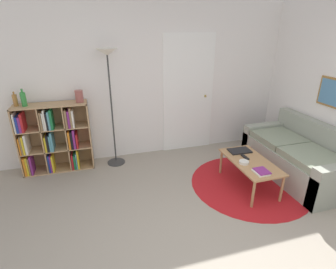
{
  "coord_description": "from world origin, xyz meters",
  "views": [
    {
      "loc": [
        -1.0,
        -1.56,
        2.18
      ],
      "look_at": [
        -0.1,
        1.53,
        0.85
      ],
      "focal_mm": 28.0,
      "sensor_mm": 36.0,
      "label": 1
    }
  ],
  "objects_px": {
    "bookshelf": "(53,138)",
    "bottle_middle": "(23,99)",
    "couch": "(299,158)",
    "laptop": "(240,151)",
    "bowl": "(244,162)",
    "vase_on_shelf": "(79,96)",
    "coffee_table": "(250,164)",
    "floor_lamp": "(108,70)",
    "bottle_left": "(15,100)"
  },
  "relations": [
    {
      "from": "bookshelf",
      "to": "bottle_middle",
      "type": "height_order",
      "value": "bottle_middle"
    },
    {
      "from": "couch",
      "to": "bottle_middle",
      "type": "height_order",
      "value": "bottle_middle"
    },
    {
      "from": "laptop",
      "to": "bowl",
      "type": "distance_m",
      "value": 0.39
    },
    {
      "from": "couch",
      "to": "vase_on_shelf",
      "type": "relative_size",
      "value": 9.45
    },
    {
      "from": "bookshelf",
      "to": "vase_on_shelf",
      "type": "distance_m",
      "value": 0.8
    },
    {
      "from": "bookshelf",
      "to": "laptop",
      "type": "distance_m",
      "value": 2.92
    },
    {
      "from": "coffee_table",
      "to": "laptop",
      "type": "distance_m",
      "value": 0.32
    },
    {
      "from": "floor_lamp",
      "to": "vase_on_shelf",
      "type": "relative_size",
      "value": 10.37
    },
    {
      "from": "bowl",
      "to": "bottle_left",
      "type": "bearing_deg",
      "value": 155.2
    },
    {
      "from": "coffee_table",
      "to": "bottle_left",
      "type": "height_order",
      "value": "bottle_left"
    },
    {
      "from": "vase_on_shelf",
      "to": "floor_lamp",
      "type": "bearing_deg",
      "value": -7.4
    },
    {
      "from": "floor_lamp",
      "to": "coffee_table",
      "type": "xyz_separation_m",
      "value": [
        1.79,
        -1.26,
        -1.2
      ]
    },
    {
      "from": "bookshelf",
      "to": "coffee_table",
      "type": "height_order",
      "value": "bookshelf"
    },
    {
      "from": "couch",
      "to": "vase_on_shelf",
      "type": "distance_m",
      "value": 3.54
    },
    {
      "from": "bookshelf",
      "to": "vase_on_shelf",
      "type": "relative_size",
      "value": 6.05
    },
    {
      "from": "bookshelf",
      "to": "bottle_left",
      "type": "distance_m",
      "value": 0.76
    },
    {
      "from": "coffee_table",
      "to": "vase_on_shelf",
      "type": "bearing_deg",
      "value": 149.54
    },
    {
      "from": "bookshelf",
      "to": "bottle_left",
      "type": "bearing_deg",
      "value": 176.74
    },
    {
      "from": "coffee_table",
      "to": "laptop",
      "type": "xyz_separation_m",
      "value": [
        0.01,
        0.32,
        0.05
      ]
    },
    {
      "from": "laptop",
      "to": "bottle_left",
      "type": "xyz_separation_m",
      "value": [
        -3.15,
        1.03,
        0.76
      ]
    },
    {
      "from": "bowl",
      "to": "bottle_middle",
      "type": "distance_m",
      "value": 3.28
    },
    {
      "from": "couch",
      "to": "coffee_table",
      "type": "distance_m",
      "value": 0.94
    },
    {
      "from": "floor_lamp",
      "to": "bowl",
      "type": "distance_m",
      "value": 2.4
    },
    {
      "from": "floor_lamp",
      "to": "bottle_middle",
      "type": "xyz_separation_m",
      "value": [
        -1.24,
        0.04,
        -0.37
      ]
    },
    {
      "from": "coffee_table",
      "to": "vase_on_shelf",
      "type": "distance_m",
      "value": 2.74
    },
    {
      "from": "coffee_table",
      "to": "bottle_left",
      "type": "distance_m",
      "value": 3.52
    },
    {
      "from": "bookshelf",
      "to": "bottle_middle",
      "type": "relative_size",
      "value": 4.29
    },
    {
      "from": "coffee_table",
      "to": "bowl",
      "type": "height_order",
      "value": "bowl"
    },
    {
      "from": "couch",
      "to": "bottle_middle",
      "type": "xyz_separation_m",
      "value": [
        -3.96,
        1.23,
        0.91
      ]
    },
    {
      "from": "bookshelf",
      "to": "vase_on_shelf",
      "type": "bearing_deg",
      "value": -0.32
    },
    {
      "from": "bookshelf",
      "to": "coffee_table",
      "type": "bearing_deg",
      "value": -25.96
    },
    {
      "from": "bottle_left",
      "to": "bottle_middle",
      "type": "xyz_separation_m",
      "value": [
        0.12,
        -0.04,
        0.02
      ]
    },
    {
      "from": "couch",
      "to": "bottle_left",
      "type": "bearing_deg",
      "value": 162.67
    },
    {
      "from": "floor_lamp",
      "to": "coffee_table",
      "type": "bearing_deg",
      "value": -35.32
    },
    {
      "from": "coffee_table",
      "to": "bowl",
      "type": "distance_m",
      "value": 0.15
    },
    {
      "from": "bookshelf",
      "to": "floor_lamp",
      "type": "relative_size",
      "value": 0.58
    },
    {
      "from": "floor_lamp",
      "to": "couch",
      "type": "xyz_separation_m",
      "value": [
        2.72,
        -1.19,
        -1.28
      ]
    },
    {
      "from": "laptop",
      "to": "floor_lamp",
      "type": "bearing_deg",
      "value": 152.19
    },
    {
      "from": "bowl",
      "to": "vase_on_shelf",
      "type": "height_order",
      "value": "vase_on_shelf"
    },
    {
      "from": "floor_lamp",
      "to": "bowl",
      "type": "relative_size",
      "value": 13.89
    },
    {
      "from": "bookshelf",
      "to": "laptop",
      "type": "height_order",
      "value": "bookshelf"
    },
    {
      "from": "laptop",
      "to": "vase_on_shelf",
      "type": "xyz_separation_m",
      "value": [
        -2.26,
        1.01,
        0.76
      ]
    },
    {
      "from": "floor_lamp",
      "to": "coffee_table",
      "type": "height_order",
      "value": "floor_lamp"
    },
    {
      "from": "coffee_table",
      "to": "bottle_middle",
      "type": "distance_m",
      "value": 3.4
    },
    {
      "from": "bowl",
      "to": "bottle_left",
      "type": "height_order",
      "value": "bottle_left"
    },
    {
      "from": "bookshelf",
      "to": "couch",
      "type": "height_order",
      "value": "bookshelf"
    },
    {
      "from": "floor_lamp",
      "to": "couch",
      "type": "bearing_deg",
      "value": -23.56
    },
    {
      "from": "bottle_middle",
      "to": "vase_on_shelf",
      "type": "height_order",
      "value": "bottle_middle"
    },
    {
      "from": "laptop",
      "to": "bowl",
      "type": "relative_size",
      "value": 2.46
    },
    {
      "from": "floor_lamp",
      "to": "bottle_middle",
      "type": "height_order",
      "value": "floor_lamp"
    }
  ]
}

